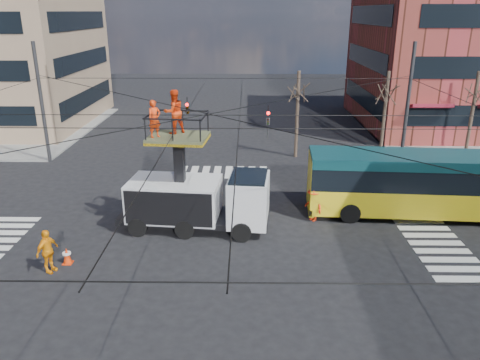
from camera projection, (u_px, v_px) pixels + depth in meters
name	position (u px, v px, depth m)	size (l,w,h in m)	color
ground	(212.00, 246.00, 20.69)	(120.00, 120.00, 0.00)	black
sidewalk_ne	(473.00, 131.00, 40.13)	(18.00, 18.00, 0.12)	slate
crosswalks	(212.00, 245.00, 20.69)	(22.40, 22.40, 0.02)	silver
overhead_network	(209.00, 150.00, 19.61)	(24.24, 24.24, 8.00)	#2D2D30
tree_a	(298.00, 92.00, 31.74)	(2.00, 2.00, 6.00)	#382B21
tree_b	(387.00, 92.00, 31.66)	(2.00, 2.00, 6.00)	#382B21
tree_c	(476.00, 92.00, 31.58)	(2.00, 2.00, 6.00)	#382B21
utility_truck	(197.00, 187.00, 21.72)	(7.19, 3.20, 6.50)	black
city_bus	(442.00, 184.00, 23.14)	(13.29, 3.46, 3.20)	yellow
traffic_cone	(67.00, 256.00, 19.12)	(0.36, 0.36, 0.71)	red
worker_ground	(47.00, 251.00, 18.33)	(1.06, 0.44, 1.81)	#FF9C10
flagger	(313.00, 204.00, 22.91)	(1.10, 0.63, 1.71)	#F5320F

